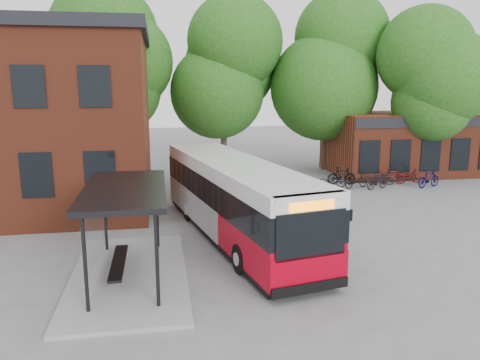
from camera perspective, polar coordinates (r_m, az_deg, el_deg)
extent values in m
plane|color=slate|center=(16.52, 2.85, -9.29)|extent=(100.00, 100.00, 0.00)
imported|color=black|center=(27.59, 11.15, -0.05)|extent=(1.65, 0.85, 0.83)
imported|color=black|center=(28.52, 12.26, 0.51)|extent=(1.75, 0.55, 1.04)
imported|color=black|center=(27.69, 13.97, -0.12)|extent=(1.68, 1.02, 0.83)
imported|color=black|center=(27.68, 16.40, -0.15)|extent=(1.61, 0.94, 0.93)
imported|color=#27262C|center=(29.11, 16.76, 0.32)|extent=(1.75, 1.16, 0.87)
imported|color=#581218|center=(29.37, 18.05, 0.43)|extent=(1.64, 0.75, 0.95)
imported|color=#440C11|center=(30.21, 19.72, 0.54)|extent=(1.75, 0.96, 0.87)
imported|color=#030538|center=(29.16, 22.03, 0.15)|extent=(1.78, 1.03, 1.03)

